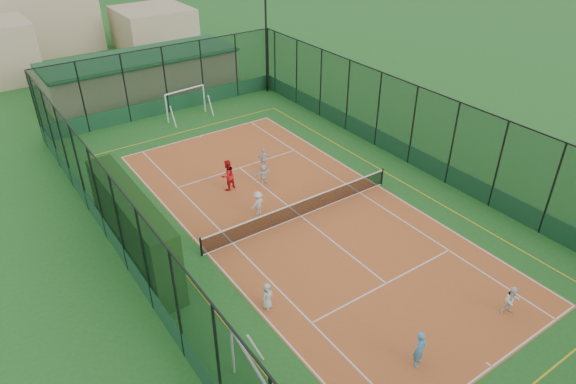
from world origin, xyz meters
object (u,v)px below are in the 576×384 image
child_near_right (512,300)px  child_far_right (264,159)px  floodlight_ne (266,41)px  clubhouse (142,74)px  white_bench (158,260)px  child_near_mid (420,349)px  child_far_back (263,174)px  child_near_left (267,296)px  child_far_left (258,203)px  coach (228,175)px  futsal_goal_far (186,104)px

child_near_right → child_far_right: (-1.73, 15.97, 0.02)m
floodlight_ne → clubhouse: (-8.60, 5.40, -2.55)m
floodlight_ne → white_bench: size_ratio=5.75×
white_bench → child_near_mid: bearing=-69.3°
child_near_right → child_far_back: size_ratio=1.10×
clubhouse → child_near_left: size_ratio=12.31×
clubhouse → child_far_left: clubhouse is taller
child_near_left → child_far_right: bearing=36.3°
child_near_mid → coach: coach is taller
white_bench → futsal_goal_far: size_ratio=0.44×
futsal_goal_far → coach: bearing=-109.2°
clubhouse → futsal_goal_far: (0.74, -6.58, -0.52)m
clubhouse → child_near_right: clubhouse is taller
child_near_mid → child_far_right: (3.28, 15.65, -0.09)m
clubhouse → white_bench: size_ratio=10.59×
child_far_left → coach: bearing=-99.0°
floodlight_ne → child_far_right: (-7.46, -11.18, -3.42)m
child_near_mid → coach: 14.83m
child_far_right → futsal_goal_far: bearing=-59.1°
futsal_goal_far → child_near_left: futsal_goal_far is taller
futsal_goal_far → child_near_left: (-5.83, -20.06, -0.43)m
child_far_right → child_far_left: bearing=82.8°
white_bench → child_near_left: 5.69m
clubhouse → futsal_goal_far: size_ratio=4.63×
child_far_back → white_bench: bearing=22.9°
futsal_goal_far → child_far_right: size_ratio=2.38×
child_near_mid → child_far_back: bearing=59.0°
white_bench → child_far_right: (8.94, 5.06, 0.30)m
child_near_left → child_far_right: child_far_right is taller
white_bench → clubhouse: bearing=62.8°
clubhouse → futsal_goal_far: bearing=-83.5°
floodlight_ne → child_near_right: floodlight_ne is taller
clubhouse → futsal_goal_far: clubhouse is taller
futsal_goal_far → coach: 11.13m
child_near_right → child_far_back: bearing=128.3°
child_far_back → child_far_right: bearing=-124.1°
floodlight_ne → child_far_left: (-10.33, -15.14, -3.44)m
child_far_right → floodlight_ne: bearing=-95.0°
child_near_left → child_near_right: 9.91m
child_near_right → coach: size_ratio=0.73×
floodlight_ne → child_near_right: (-5.73, -27.14, -3.45)m
white_bench → child_near_mid: child_near_mid is taller
clubhouse → child_far_back: size_ratio=12.52×
white_bench → child_near_mid: size_ratio=0.92×
child_near_right → child_far_back: (-2.66, 14.52, -0.06)m
floodlight_ne → futsal_goal_far: 8.52m
floodlight_ne → child_near_right: 27.96m
child_far_right → coach: 3.05m
floodlight_ne → child_far_right: size_ratio=5.98×
child_near_mid → child_far_back: size_ratio=1.29×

